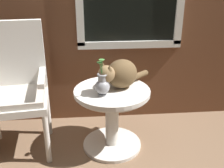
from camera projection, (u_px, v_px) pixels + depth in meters
ground_plane at (102, 158)px, 2.23m from camera, size 6.00×6.00×0.00m
wicker_side_table at (112, 109)px, 2.25m from camera, size 0.63×0.63×0.55m
wicker_chair at (15, 84)px, 2.18m from camera, size 0.56×0.53×1.09m
cat at (120, 74)px, 2.17m from camera, size 0.47×0.39×0.25m
pewter_vase_with_ivy at (102, 85)px, 2.04m from camera, size 0.12×0.13×0.31m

